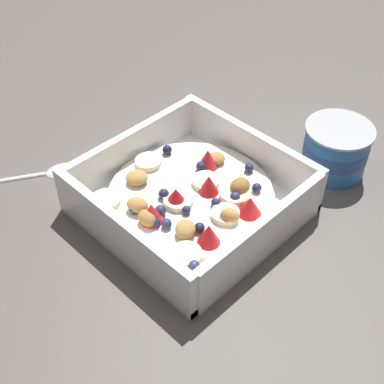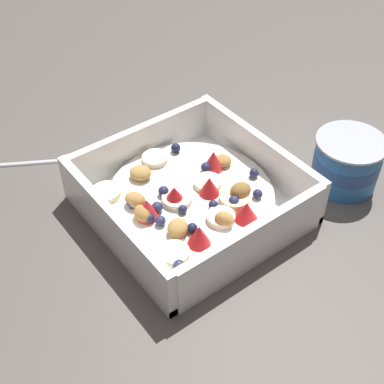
% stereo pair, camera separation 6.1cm
% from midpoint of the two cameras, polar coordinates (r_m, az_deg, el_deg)
% --- Properties ---
extents(ground_plane, '(2.40, 2.40, 0.00)m').
position_cam_midpoint_polar(ground_plane, '(0.64, 3.45, -1.55)').
color(ground_plane, '#56514C').
extents(fruit_bowl, '(0.22, 0.22, 0.06)m').
position_cam_midpoint_polar(fruit_bowl, '(0.62, 2.80, -0.91)').
color(fruit_bowl, white).
rests_on(fruit_bowl, ground).
extents(spoon, '(0.10, 0.16, 0.01)m').
position_cam_midpoint_polar(spoon, '(0.71, -11.98, 3.31)').
color(spoon, silver).
rests_on(spoon, ground).
extents(yogurt_cup, '(0.08, 0.08, 0.07)m').
position_cam_midpoint_polar(yogurt_cup, '(0.68, 18.66, 2.91)').
color(yogurt_cup, '#3370B7').
rests_on(yogurt_cup, ground).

